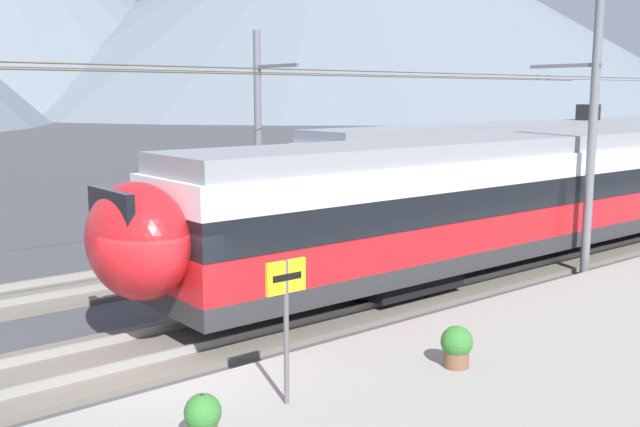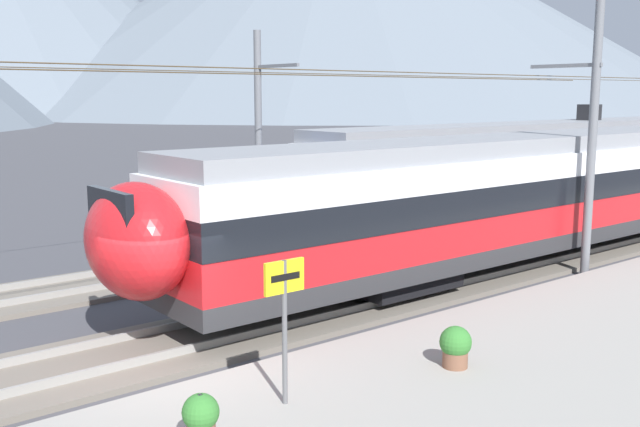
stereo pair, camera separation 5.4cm
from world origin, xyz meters
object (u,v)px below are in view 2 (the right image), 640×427
object	(u,v)px
catenary_mast_mid	(589,120)
train_near_platform	(600,180)
catenary_mast_far_side	(261,132)
potted_plant_platform_edge	(201,417)
platform_sign	(284,299)
train_far_track	(531,162)
potted_plant_by_shelter	(455,345)

from	to	relation	value
catenary_mast_mid	train_near_platform	bearing A→B (deg)	24.77
catenary_mast_far_side	potted_plant_platform_edge	size ratio (longest dim) A/B	64.09
train_near_platform	catenary_mast_far_side	xyz separation A→B (m)	(-8.32, 7.34, 1.54)
platform_sign	train_near_platform	bearing A→B (deg)	14.71
catenary_mast_far_side	train_far_track	bearing A→B (deg)	-8.72
train_far_track	platform_sign	xyz separation A→B (m)	(-19.67, -9.60, -0.24)
catenary_mast_far_side	potted_plant_platform_edge	world-z (taller)	catenary_mast_far_side
catenary_mast_far_side	potted_plant_by_shelter	bearing A→B (deg)	-109.28
train_near_platform	catenary_mast_far_side	world-z (taller)	catenary_mast_far_side
catenary_mast_mid	catenary_mast_far_side	world-z (taller)	catenary_mast_mid
train_near_platform	catenary_mast_mid	bearing A→B (deg)	-155.23
train_near_platform	catenary_mast_far_side	size ratio (longest dim) A/B	0.72
catenary_mast_far_side	potted_plant_platform_edge	distance (m)	15.26
catenary_mast_mid	catenary_mast_far_side	bearing A→B (deg)	116.36
train_near_platform	platform_sign	distance (m)	16.27
catenary_mast_far_side	potted_plant_by_shelter	xyz separation A→B (m)	(-4.23, -12.10, -3.04)
train_far_track	platform_sign	world-z (taller)	train_far_track
potted_plant_platform_edge	potted_plant_by_shelter	bearing A→B (deg)	-2.76
train_far_track	potted_plant_by_shelter	bearing A→B (deg)	-148.19
catenary_mast_mid	catenary_mast_far_side	size ratio (longest dim) A/B	1.00
train_far_track	potted_plant_platform_edge	world-z (taller)	train_far_track
train_near_platform	platform_sign	size ratio (longest dim) A/B	15.08
potted_plant_platform_edge	potted_plant_by_shelter	world-z (taller)	potted_plant_by_shelter
train_near_platform	platform_sign	xyz separation A→B (m)	(-15.74, -4.13, -0.25)
catenary_mast_far_side	catenary_mast_mid	bearing A→B (deg)	-63.64
catenary_mast_mid	potted_plant_platform_edge	world-z (taller)	catenary_mast_mid
catenary_mast_mid	potted_plant_platform_edge	xyz separation A→B (m)	(-13.62, -2.77, -3.58)
train_far_track	catenary_mast_far_side	xyz separation A→B (m)	(-12.25, 1.88, 1.55)
catenary_mast_mid	platform_sign	bearing A→B (deg)	-168.74
train_near_platform	catenary_mast_mid	distance (m)	4.69
train_far_track	platform_sign	size ratio (longest dim) A/B	11.39
catenary_mast_mid	catenary_mast_far_side	distance (m)	10.17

